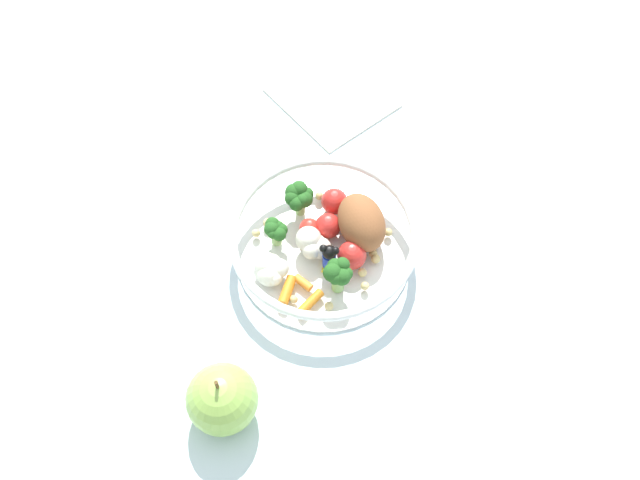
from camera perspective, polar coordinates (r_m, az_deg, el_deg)
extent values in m
plane|color=silver|center=(0.81, 0.65, -0.42)|extent=(2.40, 2.40, 0.00)
cylinder|color=white|center=(0.80, 0.00, -0.79)|extent=(0.20, 0.20, 0.01)
torus|color=white|center=(0.77, 0.00, 0.66)|extent=(0.22, 0.22, 0.01)
ellipsoid|color=brown|center=(0.79, 3.46, 1.46)|extent=(0.09, 0.09, 0.05)
cylinder|color=#8EB766|center=(0.82, -1.66, 2.72)|extent=(0.01, 0.01, 0.02)
sphere|color=#23561E|center=(0.80, -1.96, 3.02)|extent=(0.02, 0.02, 0.02)
sphere|color=#23561E|center=(0.80, -1.49, 3.33)|extent=(0.01, 0.01, 0.01)
sphere|color=#23561E|center=(0.80, -1.33, 3.41)|extent=(0.02, 0.02, 0.02)
sphere|color=#23561E|center=(0.80, -1.08, 3.85)|extent=(0.02, 0.02, 0.02)
sphere|color=#23561E|center=(0.80, -1.75, 4.21)|extent=(0.02, 0.02, 0.02)
sphere|color=#23561E|center=(0.80, -2.19, 3.97)|extent=(0.02, 0.02, 0.02)
sphere|color=#23561E|center=(0.80, -2.33, 3.47)|extent=(0.02, 0.02, 0.02)
cylinder|color=#7FAD5B|center=(0.76, 1.49, -3.57)|extent=(0.01, 0.01, 0.02)
sphere|color=#23561E|center=(0.74, 1.29, -3.15)|extent=(0.02, 0.02, 0.02)
sphere|color=#23561E|center=(0.74, 1.82, -3.07)|extent=(0.02, 0.02, 0.02)
sphere|color=#23561E|center=(0.74, 2.19, -2.80)|extent=(0.01, 0.01, 0.01)
sphere|color=#23561E|center=(0.74, 1.86, -2.07)|extent=(0.02, 0.02, 0.02)
sphere|color=#23561E|center=(0.75, 1.27, -2.21)|extent=(0.02, 0.02, 0.02)
sphere|color=#23561E|center=(0.74, 1.03, -2.72)|extent=(0.02, 0.02, 0.02)
cylinder|color=#8EB766|center=(0.80, -3.63, 0.14)|extent=(0.01, 0.01, 0.02)
sphere|color=#23561E|center=(0.78, -3.95, 0.51)|extent=(0.01, 0.01, 0.01)
sphere|color=#23561E|center=(0.78, -3.40, 0.48)|extent=(0.02, 0.02, 0.02)
sphere|color=#23561E|center=(0.78, -3.26, 0.86)|extent=(0.02, 0.02, 0.02)
sphere|color=#23561E|center=(0.78, -3.46, 1.12)|extent=(0.01, 0.01, 0.01)
sphere|color=#23561E|center=(0.79, -3.96, 1.29)|extent=(0.02, 0.02, 0.02)
sphere|color=#23561E|center=(0.78, -4.04, 0.92)|extent=(0.02, 0.02, 0.02)
sphere|color=silver|center=(0.78, -0.73, -0.87)|extent=(0.02, 0.02, 0.02)
sphere|color=silver|center=(0.78, 0.36, -0.81)|extent=(0.03, 0.03, 0.03)
sphere|color=silver|center=(0.79, -0.31, -0.35)|extent=(0.02, 0.02, 0.02)
sphere|color=silver|center=(0.78, -0.96, 0.07)|extent=(0.03, 0.03, 0.03)
sphere|color=silver|center=(0.77, -4.25, -2.82)|extent=(0.03, 0.03, 0.03)
sphere|color=silver|center=(0.77, -3.80, -3.14)|extent=(0.02, 0.02, 0.02)
sphere|color=silver|center=(0.77, -3.41, -2.35)|extent=(0.02, 0.02, 0.02)
sphere|color=silver|center=(0.77, -3.98, -1.84)|extent=(0.02, 0.02, 0.02)
sphere|color=silver|center=(0.77, -4.52, -2.01)|extent=(0.03, 0.03, 0.03)
sphere|color=silver|center=(0.77, -4.59, -2.64)|extent=(0.03, 0.03, 0.03)
cube|color=yellow|center=(0.79, 0.75, -2.12)|extent=(0.02, 0.02, 0.00)
cylinder|color=#1933B2|center=(0.77, 0.76, -1.67)|extent=(0.02, 0.02, 0.02)
sphere|color=black|center=(0.76, 0.78, -1.02)|extent=(0.02, 0.02, 0.02)
sphere|color=black|center=(0.76, 0.28, -0.70)|extent=(0.01, 0.01, 0.01)
sphere|color=black|center=(0.75, 1.29, -0.89)|extent=(0.01, 0.01, 0.01)
cylinder|color=orange|center=(0.77, -1.44, -3.54)|extent=(0.01, 0.02, 0.01)
cylinder|color=orange|center=(0.77, -2.72, -4.19)|extent=(0.04, 0.02, 0.01)
cylinder|color=orange|center=(0.76, -0.76, -5.15)|extent=(0.03, 0.02, 0.01)
sphere|color=red|center=(0.80, -0.77, 1.18)|extent=(0.02, 0.02, 0.02)
sphere|color=red|center=(0.78, 2.66, -1.27)|extent=(0.03, 0.03, 0.03)
sphere|color=red|center=(0.80, 0.66, 1.18)|extent=(0.03, 0.03, 0.03)
sphere|color=red|center=(0.82, 1.20, 3.24)|extent=(0.03, 0.03, 0.03)
sphere|color=#D1B775|center=(0.83, -0.06, 3.70)|extent=(0.01, 0.01, 0.01)
sphere|color=#D1B775|center=(0.76, 0.75, -5.50)|extent=(0.01, 0.01, 0.01)
sphere|color=tan|center=(0.79, 4.43, -1.13)|extent=(0.01, 0.01, 0.01)
sphere|color=tan|center=(0.81, 5.69, 0.64)|extent=(0.01, 0.01, 0.01)
sphere|color=#D1B775|center=(0.78, 3.53, -2.71)|extent=(0.01, 0.01, 0.01)
sphere|color=#D1B775|center=(0.83, 0.68, 3.54)|extent=(0.01, 0.01, 0.01)
sphere|color=#D1B775|center=(0.81, -4.37, 1.43)|extent=(0.01, 0.01, 0.01)
sphere|color=#D1B775|center=(0.77, 3.74, -3.83)|extent=(0.01, 0.01, 0.01)
sphere|color=tan|center=(0.76, -1.88, -5.08)|extent=(0.01, 0.01, 0.01)
sphere|color=#D1B775|center=(0.81, -5.31, 0.57)|extent=(0.01, 0.01, 0.01)
sphere|color=tan|center=(0.79, -4.55, -1.51)|extent=(0.01, 0.01, 0.01)
sphere|color=tan|center=(0.79, 4.50, -1.83)|extent=(0.01, 0.01, 0.01)
sphere|color=#8CB74C|center=(0.70, -8.12, -12.93)|extent=(0.07, 0.07, 0.07)
cylinder|color=brown|center=(0.66, -8.57, -11.78)|extent=(0.00, 0.00, 0.01)
cube|color=silver|center=(0.95, 1.00, 11.78)|extent=(0.18, 0.18, 0.01)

